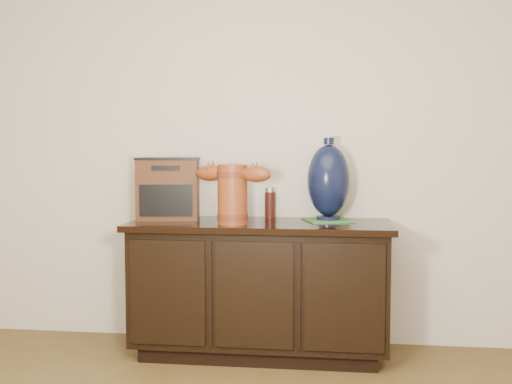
# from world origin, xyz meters

# --- Properties ---
(room) EXTENTS (5.00, 5.00, 5.00)m
(room) POSITION_xyz_m (0.00, 0.00, 1.30)
(room) COLOR #513C1B
(room) RESTS_ON ground
(sideboard) EXTENTS (1.46, 0.56, 0.75)m
(sideboard) POSITION_xyz_m (0.00, 2.23, 0.39)
(sideboard) COLOR black
(sideboard) RESTS_ON ground
(terracotta_vessel) EXTENTS (0.45, 0.23, 0.32)m
(terracotta_vessel) POSITION_xyz_m (-0.13, 2.10, 0.94)
(terracotta_vessel) COLOR brown
(terracotta_vessel) RESTS_ON sideboard
(tv_radio) EXTENTS (0.40, 0.34, 0.36)m
(tv_radio) POSITION_xyz_m (-0.55, 2.33, 0.93)
(tv_radio) COLOR #432410
(tv_radio) RESTS_ON sideboard
(green_mat) EXTENTS (0.31, 0.31, 0.01)m
(green_mat) POSITION_xyz_m (0.38, 2.33, 0.76)
(green_mat) COLOR #347133
(green_mat) RESTS_ON sideboard
(lamp_base) EXTENTS (0.30, 0.30, 0.46)m
(lamp_base) POSITION_xyz_m (0.38, 2.33, 0.98)
(lamp_base) COLOR black
(lamp_base) RESTS_ON green_mat
(spray_can) EXTENTS (0.06, 0.06, 0.18)m
(spray_can) POSITION_xyz_m (0.04, 2.44, 0.84)
(spray_can) COLOR #51150D
(spray_can) RESTS_ON sideboard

